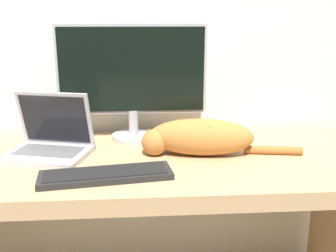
{
  "coord_description": "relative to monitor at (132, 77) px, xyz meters",
  "views": [
    {
      "loc": [
        -0.02,
        -1.04,
        1.27
      ],
      "look_at": [
        0.08,
        0.3,
        0.89
      ],
      "focal_mm": 42.0,
      "sensor_mm": 36.0,
      "label": 1
    }
  ],
  "objects": [
    {
      "name": "desk",
      "position": [
        0.05,
        -0.24,
        -0.41
      ],
      "size": [
        1.72,
        0.67,
        0.76
      ],
      "color": "tan",
      "rests_on": "ground_plane"
    },
    {
      "name": "external_keyboard",
      "position": [
        -0.08,
        -0.42,
        -0.25
      ],
      "size": [
        0.44,
        0.19,
        0.02
      ],
      "rotation": [
        0.0,
        0.0,
        0.14
      ],
      "color": "black",
      "rests_on": "desk"
    },
    {
      "name": "wall_back",
      "position": [
        0.05,
        0.16,
        0.27
      ],
      "size": [
        6.4,
        0.06,
        2.6
      ],
      "color": "silver",
      "rests_on": "ground_plane"
    },
    {
      "name": "cat",
      "position": [
        0.25,
        -0.22,
        -0.19
      ],
      "size": [
        0.61,
        0.2,
        0.14
      ],
      "rotation": [
        0.0,
        0.0,
        -0.15
      ],
      "color": "#C67A38",
      "rests_on": "desk"
    },
    {
      "name": "monitor",
      "position": [
        0.0,
        0.0,
        0.0
      ],
      "size": [
        0.61,
        0.18,
        0.48
      ],
      "color": "#B2B2B7",
      "rests_on": "desk"
    },
    {
      "name": "laptop",
      "position": [
        -0.31,
        -0.18,
        -0.22
      ],
      "size": [
        0.34,
        0.29,
        0.23
      ],
      "rotation": [
        0.0,
        0.0,
        -0.26
      ],
      "color": "#B7B7BC",
      "rests_on": "desk"
    }
  ]
}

